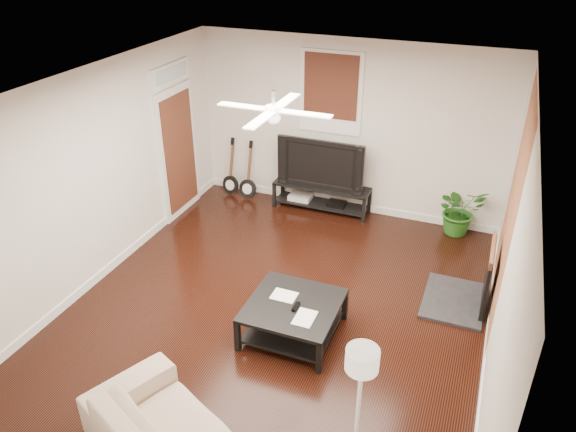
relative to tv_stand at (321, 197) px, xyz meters
name	(u,v)px	position (x,y,z in m)	size (l,w,h in m)	color
room	(275,212)	(0.34, -2.78, 1.18)	(5.01, 6.01, 2.81)	black
brick_accent	(511,212)	(2.82, -1.78, 1.18)	(0.02, 2.20, 2.80)	#9B5532
fireplace	(471,275)	(2.54, -1.78, 0.24)	(0.80, 1.10, 0.92)	black
window_back	(331,93)	(0.04, 0.19, 1.73)	(1.00, 0.06, 1.30)	#36150E
door_left	(178,140)	(-2.12, -0.88, 1.03)	(0.08, 1.00, 2.50)	white
tv_stand	(321,197)	(0.00, 0.00, 0.00)	(1.60, 0.43, 0.45)	black
tv	(323,162)	(0.00, 0.02, 0.64)	(1.44, 0.19, 0.83)	black
coffee_table	(293,319)	(0.69, -3.10, -0.01)	(1.04, 1.04, 0.44)	black
potted_plant	(460,210)	(2.21, 0.04, 0.17)	(0.71, 0.61, 0.79)	#245F1B
guitar_left	(230,168)	(-1.68, -0.03, 0.28)	(0.31, 0.22, 1.01)	black
guitar_right	(247,171)	(-1.33, -0.06, 0.28)	(0.31, 0.22, 1.01)	black
ceiling_fan	(274,110)	(0.34, -2.78, 2.38)	(1.24, 1.24, 0.32)	white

